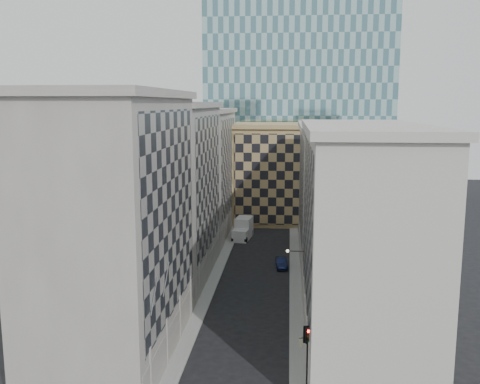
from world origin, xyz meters
The scene contains 15 objects.
sidewalk_west centered at (-5.25, 30.00, 0.07)m, with size 1.50×100.00×0.15m, color gray.
sidewalk_east centered at (5.25, 30.00, 0.07)m, with size 1.50×100.00×0.15m, color gray.
bldg_left_a centered at (-10.88, 11.00, 11.82)m, with size 10.80×22.80×23.70m.
bldg_left_b centered at (-10.88, 33.00, 11.32)m, with size 10.80×22.80×22.70m.
bldg_left_c centered at (-10.88, 55.00, 10.83)m, with size 10.80×22.80×21.70m.
bldg_right_a centered at (10.88, 15.00, 10.32)m, with size 10.80×26.80×20.70m.
bldg_right_b centered at (10.89, 42.00, 9.85)m, with size 10.80×28.80×19.70m.
tan_block centered at (2.00, 67.90, 9.44)m, with size 16.80×14.80×18.80m.
church_tower centered at (0.00, 82.00, 26.95)m, with size 7.20×7.20×51.50m.
flagpoles_left centered at (-5.90, 6.00, 8.00)m, with size 0.10×6.33×2.33m.
bracket_lamp centered at (4.38, 24.00, 6.20)m, with size 1.98×0.36×0.36m.
traffic_light centered at (5.90, 5.85, 3.75)m, with size 0.62×0.59×5.02m.
box_truck centered at (-3.37, 53.37, 1.49)m, with size 3.25×6.50×3.43m.
dark_car centered at (3.36, 37.52, 0.67)m, with size 1.43×4.09×1.35m, color #0F1739.
shop_sign centered at (5.39, 5.95, 3.84)m, with size 0.76×0.67×0.77m.
Camera 1 is at (4.23, -34.18, 22.54)m, focal length 40.00 mm.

